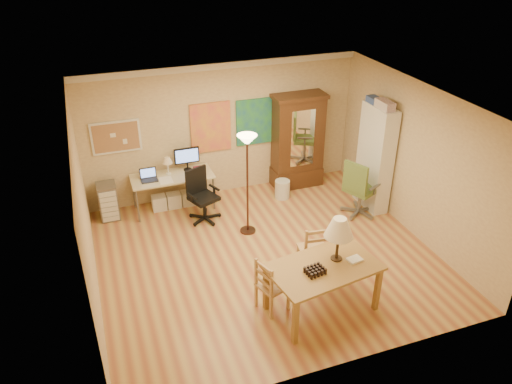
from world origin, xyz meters
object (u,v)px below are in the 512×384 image
object	(u,v)px
armoire	(297,147)
dining_table	(329,255)
office_chair_black	(203,207)
office_chair_green	(359,200)
bookshelf	(375,158)
computer_desk	(174,188)

from	to	relation	value
armoire	dining_table	bearing A→B (deg)	-107.29
office_chair_black	office_chair_green	xyz separation A→B (m)	(2.85, -0.82, 0.03)
office_chair_black	office_chair_green	distance (m)	2.97
armoire	bookshelf	distance (m)	1.67
computer_desk	office_chair_black	bearing A→B (deg)	-56.92
dining_table	armoire	bearing A→B (deg)	72.71
dining_table	computer_desk	world-z (taller)	dining_table
computer_desk	office_chair_black	size ratio (longest dim) A/B	1.54
armoire	office_chair_green	bearing A→B (deg)	-67.86
computer_desk	armoire	xyz separation A→B (m)	(2.64, 0.08, 0.43)
dining_table	armoire	distance (m)	3.85
computer_desk	office_chair_black	xyz separation A→B (m)	(0.41, -0.63, -0.16)
office_chair_green	bookshelf	distance (m)	0.86
dining_table	office_chair_black	world-z (taller)	dining_table
computer_desk	bookshelf	world-z (taller)	bookshelf
armoire	bookshelf	bearing A→B (deg)	-51.81
office_chair_black	bookshelf	size ratio (longest dim) A/B	0.49
dining_table	computer_desk	xyz separation A→B (m)	(-1.49, 3.59, -0.49)
office_chair_green	computer_desk	bearing A→B (deg)	156.04
office_chair_green	armoire	distance (m)	1.75
dining_table	office_chair_black	distance (m)	3.22
office_chair_black	office_chair_green	bearing A→B (deg)	-16.06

